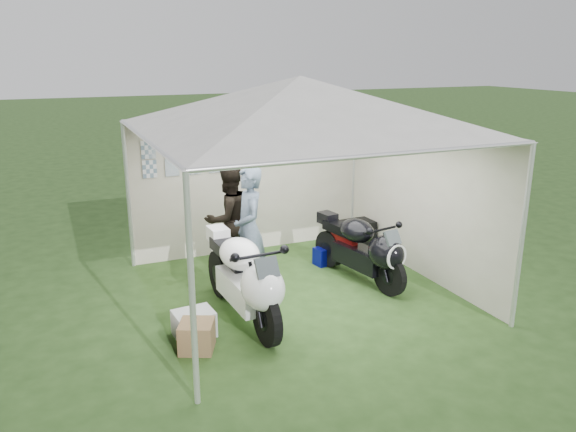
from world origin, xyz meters
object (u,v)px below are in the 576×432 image
Objects in this scene: canopy_tent at (299,109)px; motorcycle_black at (363,248)px; equipment_box at (358,235)px; motorcycle_white at (245,277)px; person_dark_jacket at (229,219)px; crate_1 at (197,336)px; person_blue_jacket at (249,230)px; paddock_stand at (326,256)px; crate_0 at (194,323)px.

motorcycle_black is at bearing -3.25° from canopy_tent.
canopy_tent is 11.18× the size of equipment_box.
canopy_tent is 2.28m from motorcycle_black.
person_dark_jacket is at bearing 75.72° from motorcycle_white.
motorcycle_white is at bearing 30.60° from crate_1.
motorcycle_white is 1.23× the size of person_blue_jacket.
person_blue_jacket reaches higher than crate_1.
canopy_tent is 3.14m from equipment_box.
paddock_stand is 0.81× the size of crate_0.
motorcycle_black is 0.97m from paddock_stand.
motorcycle_white is 4.35× the size of equipment_box.
crate_0 is at bearing 81.14° from crate_1.
motorcycle_white is at bearing -142.93° from paddock_stand.
equipment_box is at bearing 52.19° from motorcycle_black.
motorcycle_white is 5.82× the size of crate_1.
person_dark_jacket is (-0.64, 1.15, -1.74)m from canopy_tent.
person_blue_jacket is (-1.46, -0.45, 0.75)m from paddock_stand.
motorcycle_black is 1.15× the size of person_dark_jacket.
paddock_stand is (-0.16, 0.87, -0.39)m from motorcycle_black.
canopy_tent is 3.14m from crate_1.
crate_0 is 1.23× the size of crate_1.
person_blue_jacket reaches higher than paddock_stand.
equipment_box is at bearing 167.58° from person_dark_jacket.
canopy_tent reaches higher than crate_1.
motorcycle_white is 1.14× the size of motorcycle_black.
crate_0 is at bearing 45.51° from person_dark_jacket.
person_dark_jacket is (-1.66, 1.21, 0.30)m from motorcycle_black.
person_blue_jacket reaches higher than person_dark_jacket.
crate_1 is (-1.74, -1.03, -2.41)m from canopy_tent.
motorcycle_black is 2.80m from crate_0.
crate_0 is (-3.39, -1.93, -0.10)m from equipment_box.
person_blue_jacket is (-1.61, 0.42, 0.36)m from motorcycle_black.
motorcycle_black reaches higher than paddock_stand.
person_dark_jacket is at bearing 133.81° from motorcycle_black.
person_dark_jacket is at bearing 119.19° from canopy_tent.
person_dark_jacket is 4.43× the size of crate_1.
crate_1 is at bearing -98.86° from crate_0.
canopy_tent is 2.71m from paddock_stand.
motorcycle_white is (-0.99, -0.59, -1.97)m from canopy_tent.
equipment_box is at bearing 31.46° from motorcycle_white.
person_dark_jacket is 3.31× the size of equipment_box.
person_dark_jacket is at bearing -169.96° from person_blue_jacket.
canopy_tent is at bearing 104.39° from person_dark_jacket.
canopy_tent is 2.18m from person_dark_jacket.
crate_0 is (-1.69, -0.69, -2.42)m from canopy_tent.
paddock_stand is 0.23× the size of person_dark_jacket.
canopy_tent reaches higher than person_dark_jacket.
person_blue_jacket is 3.84× the size of crate_0.
canopy_tent reaches higher than equipment_box.
paddock_stand is 1.70m from person_blue_jacket.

